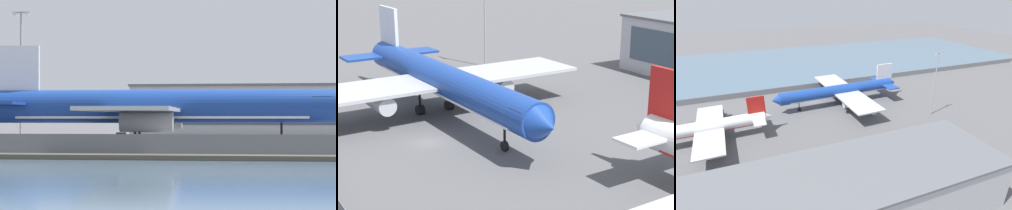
# 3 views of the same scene
# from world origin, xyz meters

# --- Properties ---
(ground_plane) EXTENTS (500.00, 500.00, 0.00)m
(ground_plane) POSITION_xyz_m (0.00, 0.00, 0.00)
(ground_plane) COLOR #565659
(shoreline_seawall) EXTENTS (320.00, 3.00, 0.50)m
(shoreline_seawall) POSITION_xyz_m (0.00, -20.50, 0.25)
(shoreline_seawall) COLOR #474238
(shoreline_seawall) RESTS_ON ground
(perimeter_fence) EXTENTS (280.00, 0.10, 2.44)m
(perimeter_fence) POSITION_xyz_m (0.00, -16.00, 1.22)
(perimeter_fence) COLOR slate
(perimeter_fence) RESTS_ON ground
(cargo_jet_blue) EXTENTS (54.30, 46.87, 14.73)m
(cargo_jet_blue) POSITION_xyz_m (-9.87, 6.48, 5.62)
(cargo_jet_blue) COLOR #193D93
(cargo_jet_blue) RESTS_ON ground
(baggage_tug) EXTENTS (2.32, 3.49, 1.80)m
(baggage_tug) POSITION_xyz_m (-17.27, 20.62, 0.81)
(baggage_tug) COLOR white
(baggage_tug) RESTS_ON ground
(terminal_building) EXTENTS (76.70, 20.95, 11.41)m
(terminal_building) POSITION_xyz_m (16.52, 62.66, 5.71)
(terminal_building) COLOR #B2B2B7
(terminal_building) RESTS_ON ground
(apron_light_mast_apron_west) EXTENTS (3.20, 0.40, 23.63)m
(apron_light_mast_apron_west) POSITION_xyz_m (-37.50, 29.08, 13.12)
(apron_light_mast_apron_west) COLOR #93969B
(apron_light_mast_apron_west) RESTS_ON ground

